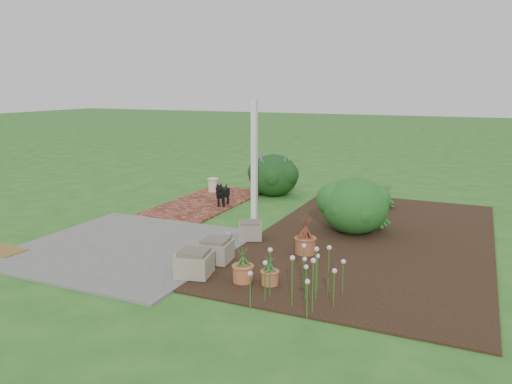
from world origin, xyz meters
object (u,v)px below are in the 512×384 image
at_px(cream_ceramic_urn, 213,185).
at_px(evergreen_shrub, 355,204).
at_px(stone_trough_near, 194,264).
at_px(black_dog, 222,193).

xyz_separation_m(cream_ceramic_urn, evergreen_shrub, (4.18, -2.08, 0.35)).
height_order(stone_trough_near, black_dog, black_dog).
xyz_separation_m(stone_trough_near, cream_ceramic_urn, (-2.59, 5.22, 0.01)).
bearing_deg(cream_ceramic_urn, black_dog, -53.48).
relative_size(black_dog, cream_ceramic_urn, 1.79).
relative_size(cream_ceramic_urn, evergreen_shrub, 0.27).
bearing_deg(cream_ceramic_urn, evergreen_shrub, -26.42).
xyz_separation_m(black_dog, cream_ceramic_urn, (-0.97, 1.31, -0.14)).
height_order(black_dog, evergreen_shrub, evergreen_shrub).
xyz_separation_m(black_dog, evergreen_shrub, (3.21, -0.77, 0.21)).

